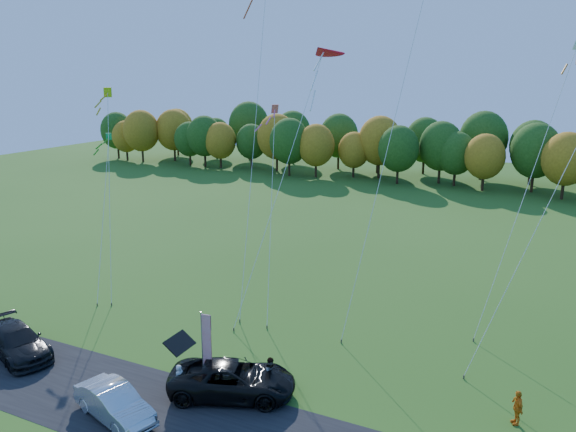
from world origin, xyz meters
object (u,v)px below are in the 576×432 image
at_px(person_east, 517,407).
at_px(feather_flag, 206,343).
at_px(silver_sedan, 114,403).
at_px(black_suv, 232,379).

xyz_separation_m(person_east, feather_flag, (-13.67, -3.45, 1.62)).
xyz_separation_m(silver_sedan, person_east, (15.97, 7.26, 0.06)).
distance_m(silver_sedan, feather_flag, 4.76).
distance_m(silver_sedan, person_east, 17.54).
height_order(black_suv, person_east, black_suv).
bearing_deg(silver_sedan, person_east, -49.11).
height_order(silver_sedan, person_east, person_east).
bearing_deg(black_suv, feather_flag, 68.92).
bearing_deg(feather_flag, person_east, 14.14).
distance_m(black_suv, person_east, 12.72).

